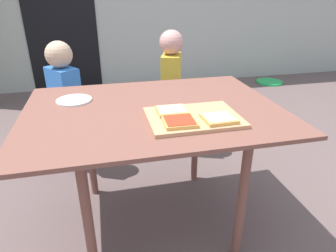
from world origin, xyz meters
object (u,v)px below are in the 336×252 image
at_px(dining_table, 154,122).
at_px(garden_hose_coil, 269,82).
at_px(pizza_slice_far_left, 172,111).
at_px(child_left, 66,99).
at_px(pizza_slice_near_right, 219,119).
at_px(cutting_board, 193,117).
at_px(child_right, 171,84).
at_px(plate_white_left, 74,100).
at_px(pizza_slice_near_left, 180,122).

distance_m(dining_table, garden_hose_coil, 3.40).
distance_m(pizza_slice_far_left, child_left, 1.06).
relative_size(pizza_slice_near_right, garden_hose_coil, 0.38).
height_order(cutting_board, child_right, child_right).
bearing_deg(child_right, plate_white_left, -136.68).
xyz_separation_m(cutting_board, garden_hose_coil, (2.08, 2.67, -0.73)).
bearing_deg(cutting_board, child_right, 81.78).
relative_size(child_left, child_right, 0.97).
distance_m(cutting_board, pizza_slice_near_right, 0.12).
bearing_deg(pizza_slice_far_left, child_left, 123.52).
relative_size(plate_white_left, child_right, 0.19).
height_order(child_left, child_right, child_right).
height_order(pizza_slice_near_left, pizza_slice_far_left, same).
bearing_deg(cutting_board, plate_white_left, 145.34).
height_order(dining_table, pizza_slice_near_right, pizza_slice_near_right).
bearing_deg(cutting_board, pizza_slice_near_right, -38.96).
bearing_deg(pizza_slice_near_right, child_left, 126.93).
xyz_separation_m(cutting_board, plate_white_left, (-0.56, 0.38, -0.00)).
bearing_deg(plate_white_left, child_left, 101.24).
xyz_separation_m(pizza_slice_near_right, plate_white_left, (-0.65, 0.46, -0.02)).
height_order(pizza_slice_near_left, garden_hose_coil, pizza_slice_near_left).
distance_m(dining_table, cutting_board, 0.26).
xyz_separation_m(pizza_slice_far_left, child_right, (0.24, 0.99, -0.17)).
distance_m(dining_table, child_left, 0.91).
distance_m(cutting_board, child_right, 1.07).
height_order(pizza_slice_far_left, child_left, child_left).
height_order(pizza_slice_far_left, child_right, child_right).
height_order(pizza_slice_near_left, child_left, child_left).
distance_m(dining_table, pizza_slice_far_left, 0.18).
distance_m(plate_white_left, child_right, 0.98).
bearing_deg(garden_hose_coil, dining_table, -132.00).
distance_m(dining_table, plate_white_left, 0.45).
relative_size(cutting_board, pizza_slice_near_left, 2.95).
bearing_deg(pizza_slice_far_left, pizza_slice_near_right, -37.45).
bearing_deg(plate_white_left, pizza_slice_near_right, -35.32).
bearing_deg(garden_hose_coil, child_right, -140.02).
bearing_deg(pizza_slice_near_right, dining_table, 133.67).
xyz_separation_m(pizza_slice_near_left, child_left, (-0.58, 1.01, -0.19)).
bearing_deg(pizza_slice_near_left, child_left, 119.89).
bearing_deg(cutting_board, pizza_slice_far_left, 144.28).
distance_m(child_right, garden_hose_coil, 2.58).
bearing_deg(pizza_slice_near_right, child_right, 87.16).
relative_size(cutting_board, garden_hose_coil, 1.10).
relative_size(pizza_slice_far_left, plate_white_left, 0.75).
height_order(dining_table, cutting_board, cutting_board).
relative_size(pizza_slice_far_left, child_right, 0.14).
bearing_deg(child_right, child_left, -171.89).
bearing_deg(cutting_board, pizza_slice_near_left, -139.85).
relative_size(pizza_slice_near_left, plate_white_left, 0.76).
bearing_deg(garden_hose_coil, pizza_slice_far_left, -129.76).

